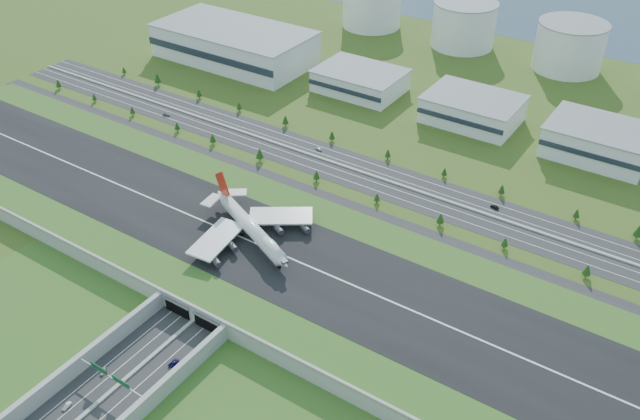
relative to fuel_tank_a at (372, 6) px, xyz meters
The scene contains 20 objects.
ground 332.88m from the fuel_tank_a, 68.84° to the right, with size 1200.00×1200.00×0.00m, color #2C4515.
airfield_deck 332.76m from the fuel_tank_a, 68.84° to the right, with size 520.00×100.00×9.20m.
underpass_road 426.88m from the fuel_tank_a, 73.66° to the right, with size 38.80×120.40×8.00m.
sign_gantry_near 422.58m from the fuel_tank_a, 73.50° to the right, with size 38.70×0.70×9.80m.
north_expressway 246.84m from the fuel_tank_a, 60.83° to the right, with size 560.00×36.00×0.12m, color #28282B.
tree_row 253.40m from the fuel_tank_a, 58.06° to the right, with size 501.87×48.64×8.48m.
hangar_west 134.72m from the fuel_tank_a, 111.80° to the right, with size 120.00×60.00×25.00m, color silver.
hangar_mid_a 134.54m from the fuel_tank_a, 63.43° to the right, with size 58.00×42.00×15.00m, color silver.
hangar_mid_b 188.43m from the fuel_tank_a, 39.61° to the right, with size 58.00×42.00×17.00m, color silver.
hangar_mid_c 255.13m from the fuel_tank_a, 28.07° to the right, with size 58.00×42.00×19.00m, color silver.
fuel_tank_a is the anchor object (origin of this frame).
fuel_tank_b 85.00m from the fuel_tank_a, ahead, with size 50.00×50.00×35.00m, color silver.
fuel_tank_c 170.00m from the fuel_tank_a, ahead, with size 50.00×50.00×35.00m, color silver.
boeing_747 326.55m from the fuel_tank_a, 70.20° to the right, with size 67.61×62.43×22.35m.
car_0 416.44m from the fuel_tank_a, 74.66° to the right, with size 1.62×4.02×1.37m, color #B4B5B9.
car_1 435.33m from the fuel_tank_a, 75.11° to the right, with size 1.44×4.13×1.36m, color silver.
car_2 404.34m from the fuel_tank_a, 71.22° to the right, with size 2.25×4.88×1.36m, color #100E46.
car_4 227.32m from the fuel_tank_a, 96.82° to the right, with size 2.01×5.00×1.71m, color slate.
car_5 285.43m from the fuel_tank_a, 46.58° to the right, with size 1.64×4.71×1.55m, color black.
car_7 223.41m from the fuel_tank_a, 68.21° to the right, with size 1.97×4.83×1.40m, color silver.
Camera 1 is at (162.61, -195.93, 205.91)m, focal length 38.00 mm.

